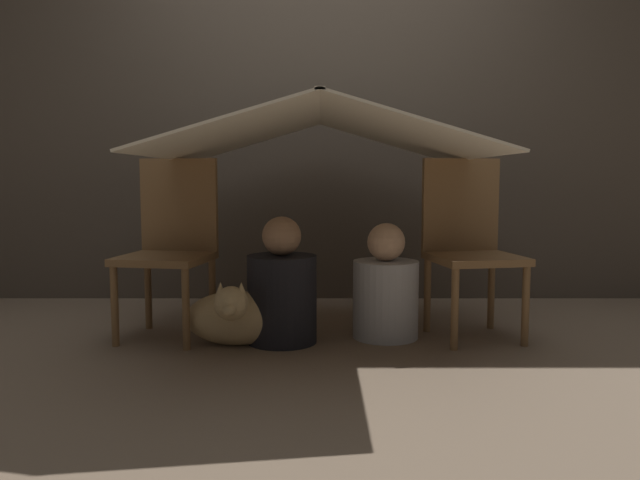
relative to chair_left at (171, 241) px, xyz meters
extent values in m
plane|color=#7A6651|center=(0.76, -0.28, -0.48)|extent=(8.80, 8.80, 0.00)
cube|color=#4C4238|center=(0.76, 0.98, 0.77)|extent=(7.00, 0.05, 2.50)
cylinder|color=brown|center=(-0.22, -0.22, -0.29)|extent=(0.04, 0.04, 0.39)
cylinder|color=brown|center=(0.13, -0.29, -0.29)|extent=(0.04, 0.04, 0.39)
cylinder|color=brown|center=(-0.16, 0.13, -0.29)|extent=(0.04, 0.04, 0.39)
cylinder|color=brown|center=(0.19, 0.07, -0.29)|extent=(0.04, 0.04, 0.39)
cube|color=brown|center=(-0.01, -0.08, -0.08)|extent=(0.48, 0.48, 0.04)
cube|color=brown|center=(0.02, 0.11, 0.18)|extent=(0.41, 0.10, 0.48)
cylinder|color=brown|center=(1.38, -0.29, -0.29)|extent=(0.04, 0.04, 0.39)
cylinder|color=brown|center=(1.73, -0.22, -0.29)|extent=(0.04, 0.04, 0.39)
cylinder|color=brown|center=(1.32, 0.06, -0.29)|extent=(0.04, 0.04, 0.39)
cylinder|color=brown|center=(1.67, 0.13, -0.29)|extent=(0.04, 0.04, 0.39)
cube|color=brown|center=(1.53, -0.08, -0.08)|extent=(0.48, 0.48, 0.04)
cube|color=brown|center=(1.49, 0.11, 0.18)|extent=(0.41, 0.11, 0.48)
cube|color=silver|center=(0.37, -0.08, 0.53)|extent=(0.77, 1.51, 0.24)
cube|color=silver|center=(1.14, -0.08, 0.53)|extent=(0.77, 1.51, 0.24)
cube|color=silver|center=(0.76, -0.08, 0.65)|extent=(0.04, 1.51, 0.01)
cylinder|color=black|center=(0.57, -0.15, -0.27)|extent=(0.34, 0.34, 0.43)
sphere|color=#9E7556|center=(0.57, -0.15, 0.04)|extent=(0.19, 0.19, 0.19)
cylinder|color=#B2B2B7|center=(1.08, -0.06, -0.29)|extent=(0.33, 0.33, 0.39)
sphere|color=#D6A884|center=(1.08, -0.06, 0.00)|extent=(0.19, 0.19, 0.19)
ellipsoid|color=tan|center=(0.36, -0.20, -0.35)|extent=(0.49, 0.23, 0.26)
sphere|color=tan|center=(0.36, -0.39, -0.24)|extent=(0.16, 0.16, 0.16)
ellipsoid|color=tan|center=(0.36, -0.46, -0.26)|extent=(0.06, 0.08, 0.05)
cone|color=tan|center=(0.31, -0.39, -0.18)|extent=(0.05, 0.05, 0.07)
cone|color=tan|center=(0.40, -0.39, -0.18)|extent=(0.05, 0.05, 0.07)
camera|label=1|loc=(0.75, -3.14, 0.32)|focal=35.00mm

